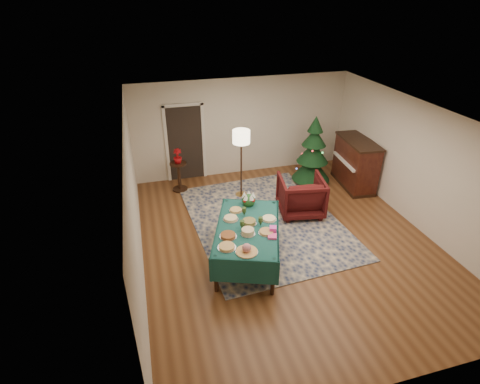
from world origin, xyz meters
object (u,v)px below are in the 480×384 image
object	(u,v)px
armchair	(301,194)
christmas_tree	(313,153)
potted_plant	(178,159)
side_table	(179,177)
gift_box	(273,229)
buffet_table	(248,233)
piano	(355,164)
floor_lamp	(241,141)

from	to	relation	value
armchair	christmas_tree	distance (m)	1.74
potted_plant	armchair	bearing A→B (deg)	-36.14
christmas_tree	potted_plant	bearing A→B (deg)	172.37
armchair	side_table	world-z (taller)	armchair
gift_box	christmas_tree	bearing A→B (deg)	53.84
buffet_table	side_table	size ratio (longest dim) A/B	2.96
gift_box	christmas_tree	world-z (taller)	christmas_tree
gift_box	side_table	size ratio (longest dim) A/B	0.16
armchair	side_table	bearing A→B (deg)	-26.21
gift_box	side_table	bearing A→B (deg)	110.20
buffet_table	side_table	xyz separation A→B (m)	(-0.91, 3.25, -0.25)
christmas_tree	piano	size ratio (longest dim) A/B	1.21
potted_plant	piano	distance (m)	4.67
buffet_table	potted_plant	size ratio (longest dim) A/B	6.07
armchair	floor_lamp	bearing A→B (deg)	-37.12
side_table	christmas_tree	distance (m)	3.61
floor_lamp	side_table	distance (m)	1.99
buffet_table	piano	distance (m)	4.31
gift_box	christmas_tree	xyz separation A→B (m)	(2.24, 3.07, -0.00)
armchair	potted_plant	bearing A→B (deg)	-26.21
gift_box	potted_plant	distance (m)	3.78
gift_box	armchair	xyz separation A→B (m)	(1.30, 1.64, -0.33)
floor_lamp	christmas_tree	size ratio (longest dim) A/B	0.94
armchair	piano	xyz separation A→B (m)	(1.96, 0.93, 0.12)
gift_box	potted_plant	size ratio (longest dim) A/B	0.33
piano	gift_box	bearing A→B (deg)	-141.73
christmas_tree	floor_lamp	bearing A→B (deg)	-173.66
armchair	christmas_tree	size ratio (longest dim) A/B	0.55
buffet_table	christmas_tree	world-z (taller)	christmas_tree
floor_lamp	piano	bearing A→B (deg)	-5.03
buffet_table	christmas_tree	distance (m)	3.84
armchair	side_table	xyz separation A→B (m)	(-2.61, 1.90, -0.13)
floor_lamp	piano	world-z (taller)	floor_lamp
gift_box	piano	world-z (taller)	piano
armchair	floor_lamp	world-z (taller)	floor_lamp
floor_lamp	piano	size ratio (longest dim) A/B	1.13
armchair	potted_plant	distance (m)	3.25
buffet_table	potted_plant	bearing A→B (deg)	105.54
buffet_table	piano	world-z (taller)	piano
gift_box	floor_lamp	bearing A→B (deg)	86.25
side_table	piano	bearing A→B (deg)	-12.05
buffet_table	floor_lamp	size ratio (longest dim) A/B	1.31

